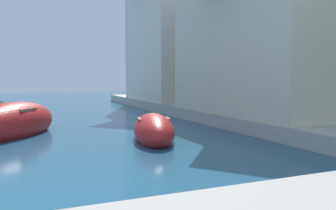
{
  "coord_description": "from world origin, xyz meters",
  "views": [
    {
      "loc": [
        2.67,
        -6.18,
        2.01
      ],
      "look_at": [
        9.04,
        8.49,
        0.72
      ],
      "focal_mm": 39.17,
      "sensor_mm": 36.0,
      "label": 1
    }
  ],
  "objects_px": {
    "waterfront_building_main": "(281,35)",
    "waterfront_building_annex": "(184,33)",
    "moored_boat_5": "(12,123)",
    "moored_boat_1": "(154,131)"
  },
  "relations": [
    {
      "from": "waterfront_building_main",
      "to": "waterfront_building_annex",
      "type": "bearing_deg",
      "value": 90.0
    },
    {
      "from": "moored_boat_5",
      "to": "waterfront_building_annex",
      "type": "relative_size",
      "value": 0.54
    },
    {
      "from": "moored_boat_5",
      "to": "waterfront_building_main",
      "type": "bearing_deg",
      "value": -60.85
    },
    {
      "from": "waterfront_building_main",
      "to": "moored_boat_1",
      "type": "bearing_deg",
      "value": -165.18
    },
    {
      "from": "moored_boat_5",
      "to": "waterfront_building_annex",
      "type": "distance_m",
      "value": 13.69
    },
    {
      "from": "waterfront_building_main",
      "to": "waterfront_building_annex",
      "type": "height_order",
      "value": "waterfront_building_annex"
    },
    {
      "from": "moored_boat_5",
      "to": "waterfront_building_annex",
      "type": "xyz_separation_m",
      "value": [
        10.27,
        7.96,
        4.32
      ]
    },
    {
      "from": "waterfront_building_main",
      "to": "waterfront_building_annex",
      "type": "relative_size",
      "value": 1.0
    },
    {
      "from": "moored_boat_1",
      "to": "moored_boat_5",
      "type": "xyz_separation_m",
      "value": [
        -3.99,
        2.79,
        0.1
      ]
    },
    {
      "from": "waterfront_building_main",
      "to": "waterfront_building_annex",
      "type": "xyz_separation_m",
      "value": [
        0.0,
        9.08,
        1.05
      ]
    }
  ]
}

